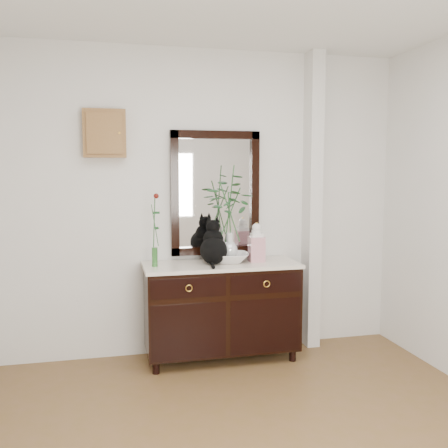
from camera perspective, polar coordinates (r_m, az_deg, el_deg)
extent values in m
cube|color=silver|center=(4.45, -2.29, 2.37)|extent=(3.60, 0.04, 2.70)
cube|color=silver|center=(4.67, 10.05, 2.46)|extent=(0.12, 0.20, 2.70)
cube|color=black|center=(4.38, -0.30, -9.52)|extent=(1.30, 0.50, 0.82)
cube|color=silver|center=(4.30, -0.31, -4.70)|extent=(1.33, 0.52, 0.03)
cube|color=black|center=(4.45, -0.99, 3.53)|extent=(0.80, 0.06, 1.10)
cube|color=white|center=(4.47, -1.03, 3.54)|extent=(0.66, 0.01, 0.96)
cube|color=brown|center=(4.33, -13.50, 10.04)|extent=(0.35, 0.10, 0.40)
imported|color=white|center=(4.33, 0.65, -3.86)|extent=(0.39, 0.39, 0.08)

